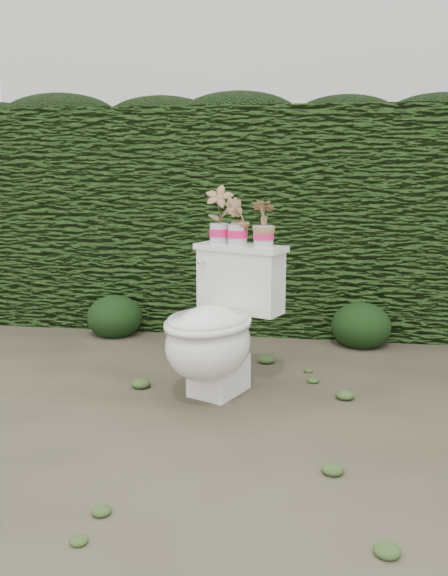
% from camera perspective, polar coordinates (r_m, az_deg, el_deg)
% --- Properties ---
extents(ground, '(60.00, 60.00, 0.00)m').
position_cam_1_polar(ground, '(3.35, -1.82, -9.56)').
color(ground, brown).
rests_on(ground, ground).
extents(hedge, '(8.00, 1.00, 1.60)m').
position_cam_1_polar(hedge, '(4.73, 1.89, 6.52)').
color(hedge, '#2C4D19').
rests_on(hedge, ground).
extents(house_wall, '(8.00, 3.50, 4.00)m').
position_cam_1_polar(house_wall, '(9.11, 9.62, 16.23)').
color(house_wall, silver).
rests_on(house_wall, ground).
extents(toilet, '(0.68, 0.80, 0.78)m').
position_cam_1_polar(toilet, '(3.20, -0.67, -3.89)').
color(toilet, white).
rests_on(toilet, ground).
extents(potted_plant_left, '(0.17, 0.12, 0.30)m').
position_cam_1_polar(potted_plant_left, '(3.37, -0.45, 6.79)').
color(potted_plant_left, '#2A8028').
rests_on(potted_plant_left, toilet).
extents(potted_plant_center, '(0.14, 0.12, 0.24)m').
position_cam_1_polar(potted_plant_center, '(3.31, 1.28, 6.14)').
color(potted_plant_center, '#2A8028').
rests_on(potted_plant_center, toilet).
extents(potted_plant_right, '(0.15, 0.15, 0.23)m').
position_cam_1_polar(potted_plant_right, '(3.24, 3.73, 5.94)').
color(potted_plant_right, '#2A8028').
rests_on(potted_plant_right, toilet).
extents(liriope_clump_1, '(0.40, 0.40, 0.32)m').
position_cam_1_polar(liriope_clump_1, '(4.45, -10.20, -2.32)').
color(liriope_clump_1, '#193312').
rests_on(liriope_clump_1, ground).
extents(liriope_clump_2, '(0.40, 0.40, 0.32)m').
position_cam_1_polar(liriope_clump_2, '(4.23, 12.72, -3.11)').
color(liriope_clump_2, '#193312').
rests_on(liriope_clump_2, ground).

